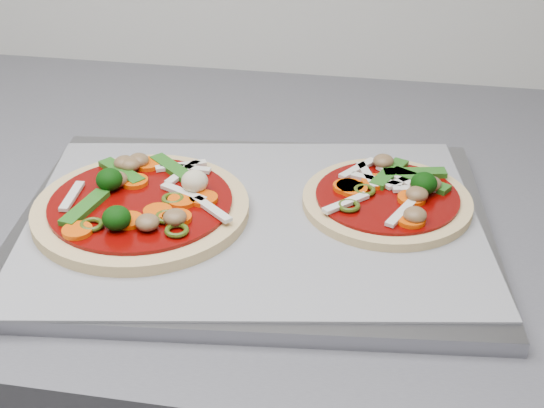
# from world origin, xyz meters

# --- Properties ---
(baking_tray) EXTENTS (0.44, 0.35, 0.01)m
(baking_tray) POSITION_xyz_m (-0.45, 1.22, 0.91)
(baking_tray) COLOR gray
(baking_tray) RESTS_ON countertop
(parchment) EXTENTS (0.44, 0.35, 0.00)m
(parchment) POSITION_xyz_m (-0.45, 1.22, 0.91)
(parchment) COLOR gray
(parchment) RESTS_ON baking_tray
(pizza_left) EXTENTS (0.19, 0.19, 0.03)m
(pizza_left) POSITION_xyz_m (-0.55, 1.20, 0.92)
(pizza_left) COLOR tan
(pizza_left) RESTS_ON parchment
(pizza_right) EXTENTS (0.17, 0.17, 0.03)m
(pizza_right) POSITION_xyz_m (-0.33, 1.26, 0.92)
(pizza_right) COLOR tan
(pizza_right) RESTS_ON parchment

